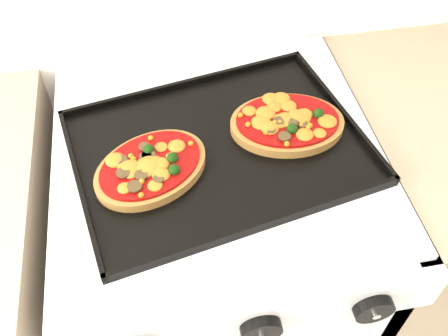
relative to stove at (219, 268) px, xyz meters
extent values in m
cube|color=silver|center=(0.00, 0.00, 0.00)|extent=(0.60, 0.60, 0.91)
cube|color=silver|center=(0.00, -0.31, 0.40)|extent=(0.60, 0.02, 0.09)
cylinder|color=black|center=(0.01, -0.33, 0.40)|extent=(0.06, 0.02, 0.06)
cylinder|color=black|center=(0.18, -0.33, 0.40)|extent=(0.06, 0.02, 0.06)
cube|color=black|center=(0.00, -0.02, 0.47)|extent=(0.57, 0.46, 0.02)
camera|label=1|loc=(-0.10, -0.61, 1.12)|focal=40.00mm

